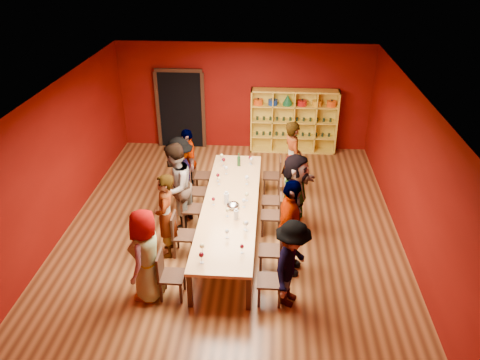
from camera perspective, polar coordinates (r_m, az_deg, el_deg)
name	(u,v)px	position (r m, az deg, el deg)	size (l,w,h in m)	color
room_shell	(230,170)	(9.10, -1.23, 1.21)	(7.10, 9.10, 3.04)	brown
tasting_table	(230,205)	(9.49, -1.18, -3.10)	(1.10, 4.50, 0.75)	tan
doorway	(181,109)	(13.54, -7.21, 8.57)	(1.40, 0.17, 2.30)	black
shelving_unit	(294,118)	(13.25, 6.56, 7.52)	(2.40, 0.40, 1.80)	gold
chair_person_left_0	(167,273)	(8.18, -8.88, -11.12)	(0.42, 0.42, 0.89)	black
person_left_0	(146,255)	(8.04, -11.36, -8.98)	(0.83, 0.45, 1.70)	#121733
chair_person_left_1	(180,232)	(9.12, -7.32, -6.35)	(0.42, 0.42, 0.89)	black
person_left_1	(166,216)	(8.96, -9.04, -4.34)	(0.63, 0.46, 1.72)	#161D3D
chair_person_left_2	(189,206)	(9.92, -6.29, -3.16)	(0.42, 0.42, 0.89)	black
person_left_2	(175,187)	(9.74, -7.91, -0.84)	(0.92, 0.50, 1.89)	#131736
chair_person_left_3	(194,189)	(10.54, -5.63, -1.08)	(0.42, 0.42, 0.89)	black
person_left_3	(180,174)	(10.42, -7.30, 0.71)	(1.11, 0.46, 1.71)	pink
chair_person_left_4	(199,173)	(11.21, -5.01, 0.86)	(0.42, 0.42, 0.89)	black
person_left_4	(188,161)	(11.11, -6.33, 2.32)	(0.95, 0.43, 1.61)	#525257
chair_person_right_0	(274,278)	(8.00, 4.22, -11.82)	(0.42, 0.42, 0.89)	black
person_right_0	(292,264)	(7.82, 6.33, -10.15)	(1.04, 0.43, 1.61)	#141639
chair_person_right_1	(275,248)	(8.66, 4.25, -8.26)	(0.42, 0.42, 0.89)	black
person_right_1	(290,228)	(8.41, 6.08, -5.84)	(1.11, 0.51, 1.89)	#C48391
chair_person_right_2	(275,213)	(9.66, 4.29, -4.00)	(0.42, 0.42, 0.89)	black
person_right_2	(295,196)	(9.45, 6.70, -1.93)	(1.70, 0.49, 1.83)	#515156
chair_person_right_3	(275,198)	(10.16, 4.30, -2.22)	(0.42, 0.42, 0.89)	black
person_right_3	(293,188)	(10.04, 6.43, -0.98)	(0.74, 0.41, 1.52)	#141B37
chair_person_right_4	(275,174)	(11.18, 4.33, 0.79)	(0.42, 0.42, 0.89)	black
person_right_4	(292,158)	(11.00, 6.39, 2.66)	(0.67, 0.49, 1.83)	pink
wine_glass_0	(251,159)	(10.94, 1.38, 2.52)	(0.07, 0.07, 0.19)	silver
wine_glass_1	(227,210)	(8.97, -1.55, -3.70)	(0.08, 0.08, 0.20)	silver
wine_glass_2	(242,247)	(8.02, 0.23, -8.15)	(0.07, 0.07, 0.18)	silver
wine_glass_3	(244,201)	(9.26, 0.48, -2.57)	(0.08, 0.08, 0.20)	silver
wine_glass_4	(218,176)	(10.22, -2.71, 0.55)	(0.08, 0.08, 0.19)	silver
wine_glass_5	(245,223)	(8.60, 0.61, -5.31)	(0.07, 0.07, 0.19)	silver
wine_glass_6	(250,158)	(10.99, 1.25, 2.68)	(0.08, 0.08, 0.20)	silver
wine_glass_7	(247,195)	(9.47, 0.82, -1.80)	(0.08, 0.08, 0.20)	silver
wine_glass_8	(219,179)	(10.09, -2.57, 0.12)	(0.07, 0.07, 0.18)	silver
wine_glass_9	(224,160)	(10.88, -2.01, 2.45)	(0.08, 0.08, 0.21)	silver
wine_glass_10	(246,224)	(8.55, 0.76, -5.33)	(0.09, 0.09, 0.22)	silver
wine_glass_11	(247,178)	(10.08, 0.85, 0.26)	(0.09, 0.09, 0.22)	silver
wine_glass_12	(222,156)	(11.10, -2.25, 2.96)	(0.08, 0.08, 0.20)	silver
wine_glass_13	(226,168)	(10.51, -1.69, 1.44)	(0.08, 0.08, 0.20)	silver
wine_glass_14	(201,255)	(7.82, -4.73, -9.12)	(0.09, 0.09, 0.21)	silver
wine_glass_15	(227,232)	(8.38, -1.59, -6.32)	(0.07, 0.07, 0.18)	silver
wine_glass_16	(213,199)	(9.36, -3.26, -2.38)	(0.07, 0.07, 0.18)	silver
wine_glass_17	(202,246)	(8.01, -4.65, -8.07)	(0.09, 0.09, 0.22)	silver
spittoon_bowl	(233,205)	(9.27, -0.86, -3.10)	(0.26, 0.26, 0.14)	#B1B3B8
carafe_a	(226,198)	(9.40, -1.67, -2.22)	(0.12, 0.12, 0.27)	silver
carafe_b	(236,215)	(8.90, -0.46, -4.24)	(0.09, 0.09, 0.23)	silver
wine_bottle	(239,161)	(10.89, -0.14, 2.34)	(0.09, 0.09, 0.32)	#143819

